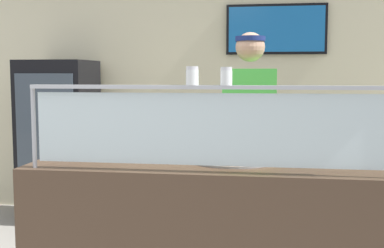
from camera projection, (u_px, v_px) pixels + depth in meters
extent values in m
cube|color=beige|center=(237.00, 85.00, 5.09)|extent=(6.50, 0.08, 2.70)
cube|color=black|center=(276.00, 29.00, 4.92)|extent=(0.99, 0.04, 0.49)
cube|color=#1966B2|center=(276.00, 29.00, 4.89)|extent=(0.94, 0.01, 0.44)
cube|color=#4C3828|center=(212.00, 241.00, 2.96)|extent=(2.10, 0.77, 0.95)
cylinder|color=#B2B5BC|center=(34.00, 127.00, 2.71)|extent=(0.02, 0.02, 0.46)
cube|color=silver|center=(206.00, 129.00, 2.57)|extent=(1.84, 0.01, 0.38)
cube|color=#B2B5BC|center=(206.00, 87.00, 2.55)|extent=(1.90, 0.06, 0.02)
cylinder|color=#9EA0A8|center=(233.00, 160.00, 2.95)|extent=(0.52, 0.52, 0.01)
cylinder|color=tan|center=(233.00, 157.00, 2.95)|extent=(0.49, 0.49, 0.02)
cylinder|color=gold|center=(233.00, 155.00, 2.95)|extent=(0.44, 0.44, 0.01)
cube|color=#ADAFB7|center=(235.00, 155.00, 2.93)|extent=(0.10, 0.29, 0.01)
cylinder|color=white|center=(192.00, 77.00, 2.55)|extent=(0.07, 0.07, 0.08)
cylinder|color=white|center=(192.00, 80.00, 2.55)|extent=(0.06, 0.06, 0.05)
cylinder|color=silver|center=(192.00, 68.00, 2.55)|extent=(0.06, 0.06, 0.02)
cylinder|color=white|center=(226.00, 78.00, 2.53)|extent=(0.06, 0.06, 0.08)
cylinder|color=red|center=(226.00, 80.00, 2.53)|extent=(0.05, 0.05, 0.05)
cylinder|color=silver|center=(226.00, 69.00, 2.52)|extent=(0.06, 0.06, 0.02)
cylinder|color=#23232D|center=(233.00, 208.00, 3.68)|extent=(0.13, 0.13, 0.95)
cylinder|color=#23232D|center=(263.00, 209.00, 3.65)|extent=(0.13, 0.13, 0.95)
cube|color=#4CD14C|center=(250.00, 107.00, 3.59)|extent=(0.38, 0.21, 0.55)
sphere|color=tan|center=(250.00, 47.00, 3.55)|extent=(0.21, 0.21, 0.21)
cylinder|color=navy|center=(250.00, 39.00, 3.54)|extent=(0.21, 0.21, 0.04)
cylinder|color=tan|center=(275.00, 123.00, 3.36)|extent=(0.08, 0.34, 0.08)
cube|color=black|center=(60.00, 141.00, 4.97)|extent=(0.67, 0.62, 1.60)
cube|color=#38424C|center=(45.00, 142.00, 4.66)|extent=(0.57, 0.02, 1.28)
cylinder|color=green|center=(31.00, 135.00, 4.79)|extent=(0.06, 0.06, 0.20)
cylinder|color=blue|center=(41.00, 135.00, 4.77)|extent=(0.06, 0.06, 0.20)
cylinder|color=green|center=(50.00, 135.00, 4.76)|extent=(0.06, 0.06, 0.20)
cylinder|color=red|center=(60.00, 135.00, 4.74)|extent=(0.06, 0.06, 0.20)
cylinder|color=green|center=(70.00, 136.00, 4.73)|extent=(0.06, 0.06, 0.20)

